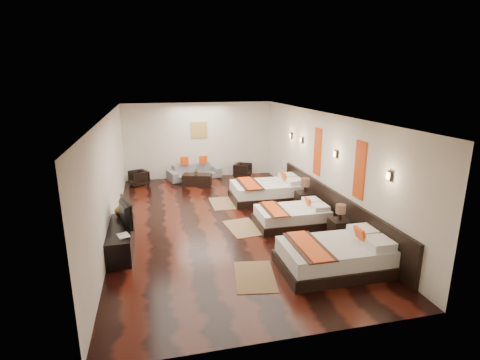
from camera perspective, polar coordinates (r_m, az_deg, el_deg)
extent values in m
cube|color=black|center=(9.95, -2.55, -6.32)|extent=(5.50, 9.50, 0.01)
cube|color=white|center=(9.29, -2.76, 9.95)|extent=(5.50, 9.50, 0.01)
cube|color=silver|center=(14.13, -6.25, 6.02)|extent=(5.50, 0.01, 2.80)
cube|color=silver|center=(9.43, -19.30, 0.53)|extent=(0.01, 9.50, 2.80)
cube|color=silver|center=(10.37, 12.46, 2.33)|extent=(0.01, 9.50, 2.80)
cube|color=black|center=(9.93, 13.91, -4.06)|extent=(0.08, 6.60, 0.90)
cube|color=black|center=(7.81, 14.23, -12.28)|extent=(2.18, 1.35, 0.23)
cube|color=white|center=(7.69, 14.37, -10.49)|extent=(2.08, 1.25, 0.31)
cube|color=#E84810|center=(7.82, 17.92, -8.07)|extent=(0.16, 0.33, 0.34)
cube|color=#38190F|center=(7.39, 10.45, -9.94)|extent=(0.57, 1.37, 0.02)
cube|color=#E84810|center=(7.38, 10.46, -9.83)|extent=(0.40, 1.37, 0.02)
cube|color=black|center=(9.77, 7.90, -6.27)|extent=(1.85, 1.15, 0.19)
cube|color=white|center=(9.69, 7.95, -5.01)|extent=(1.76, 1.06, 0.26)
cube|color=#E84810|center=(9.77, 10.42, -3.46)|extent=(0.14, 0.28, 0.28)
cube|color=#38190F|center=(9.48, 5.23, -4.47)|extent=(0.49, 1.16, 0.02)
cube|color=#E84810|center=(9.48, 5.23, -4.40)|extent=(0.34, 1.16, 0.02)
cube|color=black|center=(11.62, 4.21, -2.49)|extent=(2.24, 1.39, 0.23)
cube|color=white|center=(11.54, 4.24, -1.18)|extent=(2.13, 1.28, 0.32)
cube|color=#E84810|center=(11.63, 6.77, 0.35)|extent=(0.17, 0.34, 0.34)
cube|color=#38190F|center=(11.33, 1.42, -0.55)|extent=(0.59, 1.41, 0.02)
cube|color=#E84810|center=(11.33, 1.42, -0.48)|extent=(0.41, 1.41, 0.02)
cube|color=black|center=(9.13, 14.92, -7.28)|extent=(0.43, 0.43, 0.48)
cylinder|color=black|center=(9.01, 15.06, -5.31)|extent=(0.08, 0.08, 0.19)
cylinder|color=#3F2619|center=(8.95, 15.14, -4.28)|extent=(0.23, 0.23, 0.21)
cube|color=black|center=(10.88, 9.82, -3.15)|extent=(0.47, 0.47, 0.52)
cylinder|color=black|center=(10.77, 9.91, -1.31)|extent=(0.08, 0.08, 0.21)
cylinder|color=#3F2619|center=(10.72, 9.96, -0.34)|extent=(0.25, 0.25, 0.23)
cube|color=olive|center=(7.37, 2.27, -14.50)|extent=(0.94, 1.31, 0.01)
cube|color=olive|center=(9.53, 0.48, -7.29)|extent=(0.89, 1.28, 0.01)
cube|color=olive|center=(11.32, -2.52, -3.56)|extent=(0.75, 1.20, 0.01)
cube|color=black|center=(8.64, -17.72, -8.58)|extent=(0.50, 1.80, 0.55)
imported|color=black|center=(8.58, -17.61, -4.75)|extent=(0.38, 0.97, 0.56)
imported|color=black|center=(8.02, -18.15, -8.27)|extent=(0.30, 0.35, 0.03)
imported|color=brown|center=(9.14, -17.65, -4.25)|extent=(0.40, 0.40, 0.34)
imported|color=slate|center=(14.03, -7.00, 1.27)|extent=(2.07, 1.24, 0.57)
imported|color=black|center=(13.59, -15.21, 0.30)|extent=(0.78, 0.77, 0.54)
imported|color=black|center=(14.19, 0.43, 1.49)|extent=(0.81, 0.80, 0.54)
cube|color=black|center=(13.23, -6.57, 0.04)|extent=(1.10, 0.76, 0.40)
imported|color=#2F5B1E|center=(13.07, -6.68, 1.35)|extent=(0.25, 0.23, 0.26)
cube|color=#D86014|center=(8.67, 17.82, 1.45)|extent=(0.04, 0.40, 1.30)
cube|color=#D86014|center=(10.57, 11.76, 4.28)|extent=(0.04, 0.40, 1.30)
cube|color=black|center=(7.73, 21.91, 0.58)|extent=(0.06, 0.12, 0.18)
cube|color=#FFD18C|center=(7.72, 21.73, 0.57)|extent=(0.02, 0.10, 0.14)
cube|color=black|center=(9.56, 14.45, 3.88)|extent=(0.06, 0.12, 0.18)
cube|color=#FFD18C|center=(9.55, 14.29, 3.87)|extent=(0.02, 0.10, 0.14)
cube|color=black|center=(11.52, 9.42, 6.05)|extent=(0.06, 0.12, 0.18)
cube|color=#FFD18C|center=(11.51, 9.28, 6.05)|extent=(0.02, 0.10, 0.14)
cube|color=black|center=(12.35, 7.82, 6.73)|extent=(0.06, 0.12, 0.18)
cube|color=#FFD18C|center=(12.34, 7.69, 6.73)|extent=(0.02, 0.10, 0.14)
cube|color=#AD873F|center=(14.05, -6.29, 7.62)|extent=(0.60, 0.04, 0.60)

